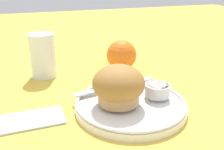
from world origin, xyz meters
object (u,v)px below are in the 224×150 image
butter_knife (116,86)px  juice_glass (43,56)px  orange_fruit (121,55)px  muffin (118,85)px

butter_knife → juice_glass: size_ratio=1.73×
butter_knife → juice_glass: juice_glass is taller
butter_knife → orange_fruit: orange_fruit is taller
muffin → juice_glass: (-0.12, 0.23, 0.00)m
orange_fruit → juice_glass: bearing=174.1°
juice_glass → butter_knife: bearing=-51.5°
muffin → juice_glass: juice_glass is taller
orange_fruit → juice_glass: size_ratio=0.74×
juice_glass → orange_fruit: bearing=-5.9°
butter_knife → orange_fruit: size_ratio=2.34×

